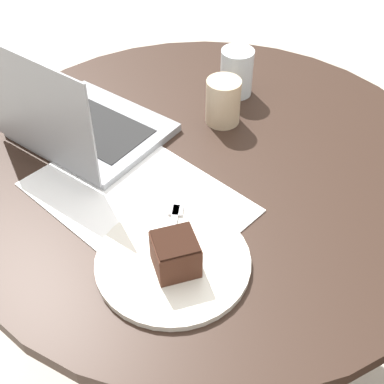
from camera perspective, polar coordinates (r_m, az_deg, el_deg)
name	(u,v)px	position (r m, az deg, el deg)	size (l,w,h in m)	color
ground_plane	(203,348)	(1.67, 1.14, -16.31)	(12.00, 12.00, 0.00)	#B7AD9E
dining_table	(206,220)	(1.22, 1.50, -2.98)	(1.02, 1.02, 0.74)	black
paper_document	(137,197)	(1.02, -5.87, -0.54)	(0.46, 0.37, 0.00)	white
plate	(173,262)	(0.91, -2.04, -7.44)	(0.26, 0.26, 0.01)	silver
cake_slice	(175,254)	(0.87, -1.78, -6.62)	(0.09, 0.09, 0.07)	#472619
fork	(172,232)	(0.94, -2.17, -4.26)	(0.14, 0.13, 0.00)	silver
coffee_glass	(223,101)	(1.18, 3.34, 9.62)	(0.08, 0.08, 0.10)	#C6AD89
water_glass	(237,72)	(1.28, 4.78, 12.61)	(0.08, 0.08, 0.11)	silver
laptop	(80,125)	(1.15, -11.90, 6.99)	(0.36, 0.34, 0.25)	gray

